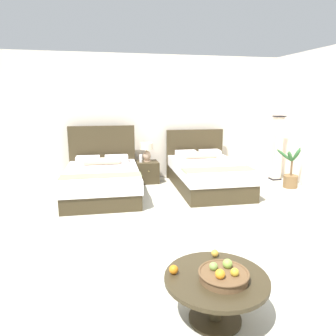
% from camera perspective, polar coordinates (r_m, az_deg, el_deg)
% --- Properties ---
extents(ground_plane, '(10.12, 9.85, 0.02)m').
position_cam_1_polar(ground_plane, '(4.64, 2.21, -11.01)').
color(ground_plane, '#B8B5A4').
extents(wall_back, '(10.12, 0.12, 2.81)m').
position_cam_1_polar(wall_back, '(7.33, -3.96, 9.07)').
color(wall_back, silver).
rests_on(wall_back, ground).
extents(bed_near_window, '(1.48, 2.11, 1.27)m').
position_cam_1_polar(bed_near_window, '(6.22, -11.86, -2.10)').
color(bed_near_window, '#3A301C').
rests_on(bed_near_window, ground).
extents(bed_near_corner, '(1.41, 2.22, 1.13)m').
position_cam_1_polar(bed_near_corner, '(6.58, 7.09, -1.08)').
color(bed_near_corner, '#3A301C').
rests_on(bed_near_corner, ground).
extents(nightstand, '(0.48, 0.48, 0.47)m').
position_cam_1_polar(nightstand, '(7.02, -3.80, -0.71)').
color(nightstand, '#3A301C').
rests_on(nightstand, ground).
extents(table_lamp, '(0.27, 0.27, 0.42)m').
position_cam_1_polar(table_lamp, '(6.95, -3.88, 3.27)').
color(table_lamp, tan).
rests_on(table_lamp, nightstand).
extents(vase, '(0.07, 0.07, 0.17)m').
position_cam_1_polar(vase, '(6.90, -4.97, 1.76)').
color(vase, silver).
rests_on(vase, nightstand).
extents(coffee_table, '(0.87, 0.87, 0.41)m').
position_cam_1_polar(coffee_table, '(2.82, 8.73, -20.63)').
color(coffee_table, '#3A301C').
rests_on(coffee_table, ground).
extents(fruit_bowl, '(0.41, 0.41, 0.14)m').
position_cam_1_polar(fruit_bowl, '(2.71, 10.09, -18.55)').
color(fruit_bowl, brown).
rests_on(fruit_bowl, coffee_table).
extents(loose_apple, '(0.07, 0.07, 0.07)m').
position_cam_1_polar(loose_apple, '(3.04, 8.53, -15.07)').
color(loose_apple, gold).
rests_on(loose_apple, coffee_table).
extents(loose_orange, '(0.08, 0.08, 0.08)m').
position_cam_1_polar(loose_orange, '(2.75, 1.03, -17.99)').
color(loose_orange, orange).
rests_on(loose_orange, coffee_table).
extents(floor_lamp_corner, '(0.22, 0.22, 1.47)m').
position_cam_1_polar(floor_lamp_corner, '(7.58, 19.21, 3.41)').
color(floor_lamp_corner, black).
rests_on(floor_lamp_corner, ground).
extents(potted_palm, '(0.52, 0.47, 0.86)m').
position_cam_1_polar(potted_palm, '(7.07, 21.39, -1.34)').
color(potted_palm, brown).
rests_on(potted_palm, ground).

